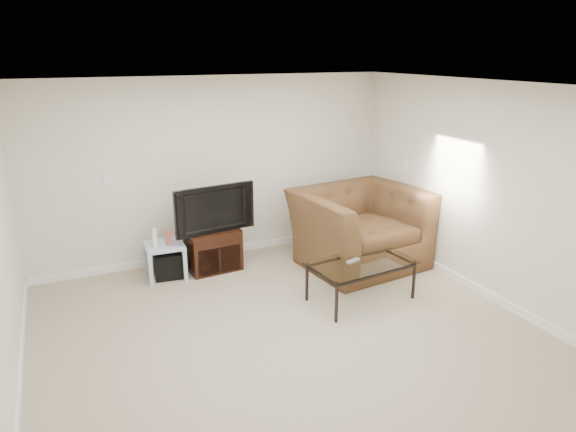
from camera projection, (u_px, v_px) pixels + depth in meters
name	position (u px, v px, depth m)	size (l,w,h in m)	color
floor	(293.00, 339.00, 5.22)	(5.00, 5.00, 0.00)	tan
ceiling	(293.00, 87.00, 4.45)	(5.00, 5.00, 0.00)	white
wall_back	(215.00, 170.00, 7.00)	(5.00, 0.02, 2.50)	silver
wall_right	(492.00, 194.00, 5.83)	(0.02, 5.00, 2.50)	silver
plate_back	(108.00, 180.00, 6.43)	(0.12, 0.02, 0.12)	white
plate_right_switch	(404.00, 166.00, 7.21)	(0.02, 0.09, 0.13)	white
plate_right_outlet	(413.00, 236.00, 7.24)	(0.02, 0.08, 0.12)	white
tv_stand	(213.00, 249.00, 6.83)	(0.67, 0.47, 0.56)	black
dvd_player	(213.00, 237.00, 6.74)	(0.35, 0.24, 0.05)	black
television	(212.00, 207.00, 6.62)	(1.00, 0.20, 0.62)	black
side_table	(166.00, 261.00, 6.59)	(0.47, 0.47, 0.46)	silver
subwoofer	(168.00, 265.00, 6.64)	(0.35, 0.35, 0.35)	black
game_console	(155.00, 238.00, 6.43)	(0.05, 0.15, 0.21)	white
game_case	(168.00, 237.00, 6.50)	(0.05, 0.13, 0.18)	#CC4C4C
recliner	(360.00, 215.00, 6.88)	(1.59, 1.03, 1.39)	brown
coffee_table	(361.00, 281.00, 5.99)	(1.20, 0.68, 0.47)	black
remote	(353.00, 260.00, 5.96)	(0.19, 0.05, 0.02)	#B2B2B7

